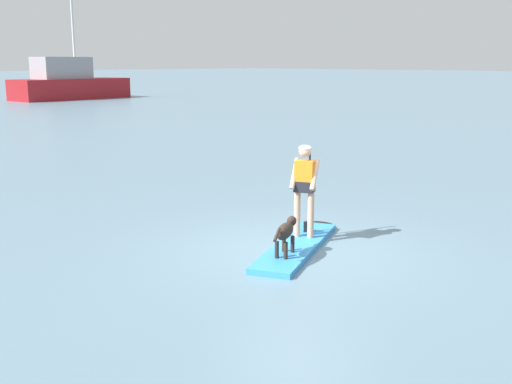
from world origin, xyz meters
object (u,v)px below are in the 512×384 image
Objects in this scene: paddleboard at (300,243)px; dog at (286,231)px; moored_boat_center at (69,83)px; person_paddler at (305,184)px.

dog is (-0.78, -0.36, 0.45)m from paddleboard.
moored_boat_center reaches higher than paddleboard.
paddleboard is at bearing -114.41° from moored_boat_center.
paddleboard is at bearing 24.42° from dog.
person_paddler is 0.16× the size of moored_boat_center.
person_paddler is 47.35m from moored_boat_center.
person_paddler is 1.29m from dog.
moored_boat_center is (19.39, 43.19, 0.28)m from person_paddler.
moored_boat_center is (19.65, 43.31, 1.32)m from paddleboard.
person_paddler is at bearing 24.42° from paddleboard.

